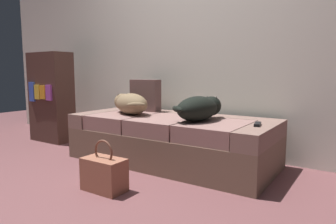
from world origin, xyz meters
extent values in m
plane|color=brown|center=(0.00, 0.00, 0.00)|extent=(10.00, 10.00, 0.00)
cube|color=silver|center=(0.00, 1.62, 1.40)|extent=(6.40, 0.10, 2.80)
cube|color=brown|center=(0.00, 1.07, 0.15)|extent=(1.93, 0.85, 0.30)
cube|color=#7B5E54|center=(-0.87, 1.07, 0.37)|extent=(0.20, 0.85, 0.14)
cube|color=#7B5E54|center=(0.87, 1.07, 0.37)|extent=(0.20, 0.85, 0.14)
cube|color=#7B5E54|center=(0.00, 1.39, 0.37)|extent=(1.53, 0.20, 0.14)
cube|color=#8A655F|center=(-0.51, 0.97, 0.37)|extent=(0.49, 0.63, 0.14)
cube|color=#8A655F|center=(0.00, 0.97, 0.37)|extent=(0.49, 0.63, 0.14)
cube|color=#8A655F|center=(0.51, 0.97, 0.37)|extent=(0.49, 0.63, 0.14)
ellipsoid|color=#7C6447|center=(-0.42, 0.99, 0.55)|extent=(0.53, 0.43, 0.21)
sphere|color=#7C6447|center=(-0.62, 1.08, 0.55)|extent=(0.17, 0.17, 0.17)
ellipsoid|color=#4A3C2A|center=(-0.69, 1.11, 0.54)|extent=(0.12, 0.10, 0.06)
cone|color=#4A3C2A|center=(-0.64, 1.04, 0.62)|extent=(0.04, 0.04, 0.05)
cone|color=#4A3C2A|center=(-0.60, 1.13, 0.62)|extent=(0.04, 0.04, 0.05)
ellipsoid|color=#7C6447|center=(-0.25, 0.86, 0.56)|extent=(0.18, 0.15, 0.05)
ellipsoid|color=black|center=(0.33, 0.98, 0.55)|extent=(0.32, 0.50, 0.21)
sphere|color=black|center=(0.36, 1.20, 0.55)|extent=(0.18, 0.18, 0.18)
ellipsoid|color=black|center=(0.37, 1.28, 0.54)|extent=(0.08, 0.11, 0.06)
cone|color=black|center=(0.31, 1.21, 0.62)|extent=(0.04, 0.04, 0.05)
cone|color=black|center=(0.41, 1.19, 0.62)|extent=(0.04, 0.04, 0.05)
ellipsoid|color=black|center=(0.25, 0.78, 0.56)|extent=(0.18, 0.15, 0.05)
cube|color=black|center=(0.84, 1.03, 0.45)|extent=(0.07, 0.16, 0.02)
cube|color=brown|center=(-0.48, 1.29, 0.61)|extent=(0.34, 0.12, 0.34)
cube|color=#955943|center=(-0.01, 0.19, 0.12)|extent=(0.32, 0.18, 0.24)
torus|color=brown|center=(-0.01, 0.19, 0.29)|extent=(0.18, 0.02, 0.18)
cube|color=#462D25|center=(-1.76, 1.03, 0.55)|extent=(0.56, 0.28, 1.10)
cube|color=blue|center=(-1.93, 0.88, 0.62)|extent=(0.09, 0.02, 0.24)
cube|color=gold|center=(-1.82, 0.88, 0.62)|extent=(0.09, 0.02, 0.17)
cube|color=orange|center=(-1.70, 0.88, 0.62)|extent=(0.09, 0.02, 0.16)
cube|color=purple|center=(-1.59, 0.88, 0.62)|extent=(0.09, 0.02, 0.18)
camera|label=1|loc=(1.55, -1.33, 0.85)|focal=32.58mm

